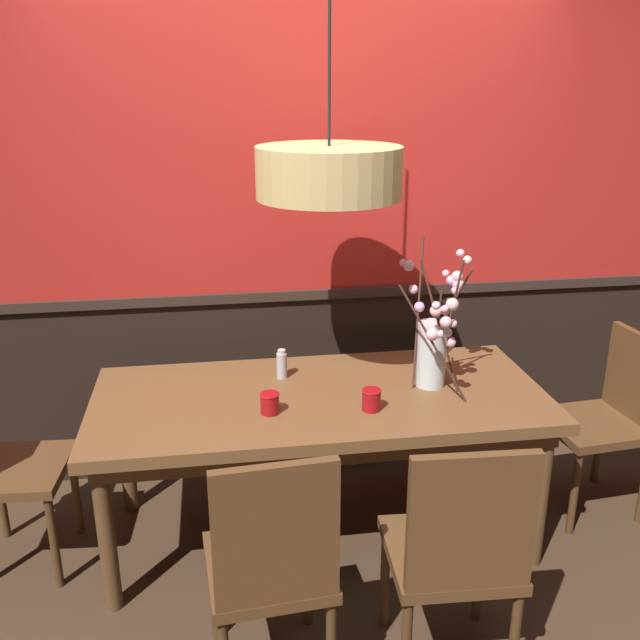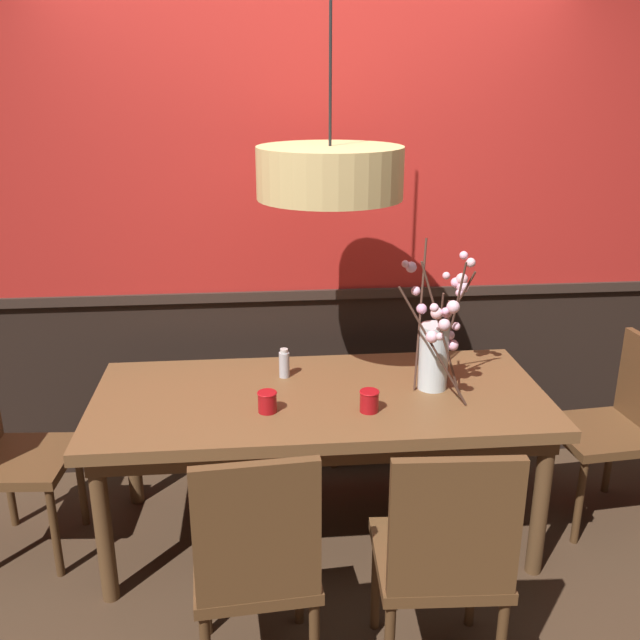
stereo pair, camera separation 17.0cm
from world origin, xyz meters
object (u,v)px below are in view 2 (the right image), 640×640
object	(u,v)px
chair_near_side_right	(444,555)
candle_holder_nearer_center	(369,401)
dining_table	(320,411)
chair_far_side_left	(250,359)
chair_far_side_right	(359,361)
chair_head_east_end	(618,421)
chair_head_west_end	(5,448)
chair_near_side_left	(256,560)
vase_with_blossoms	(436,346)
candle_holder_nearer_edge	(267,402)
pendant_lamp	(330,173)
condiment_bottle	(284,364)

from	to	relation	value
chair_near_side_right	candle_holder_nearer_center	bearing A→B (deg)	101.52
dining_table	chair_far_side_left	size ratio (longest dim) A/B	2.03
chair_far_side_right	chair_near_side_right	distance (m)	1.75
chair_head_east_end	candle_holder_nearer_center	distance (m)	1.28
chair_far_side_right	chair_head_west_end	size ratio (longest dim) A/B	1.01
dining_table	chair_head_east_end	xyz separation A→B (m)	(1.42, 0.03, -0.14)
chair_near_side_left	candle_holder_nearer_center	world-z (taller)	chair_near_side_left
chair_near_side_right	chair_near_side_left	world-z (taller)	chair_near_side_right
dining_table	chair_far_side_left	bearing A→B (deg)	110.14
chair_far_side_left	chair_near_side_left	bearing A→B (deg)	-89.18
chair_far_side_left	vase_with_blossoms	distance (m)	1.26
chair_head_east_end	chair_near_side_right	bearing A→B (deg)	-139.80
candle_holder_nearer_edge	pendant_lamp	bearing A→B (deg)	36.72
chair_head_west_end	chair_near_side_left	distance (m)	1.39
vase_with_blossoms	pendant_lamp	size ratio (longest dim) A/B	0.65
dining_table	condiment_bottle	size ratio (longest dim) A/B	14.33
chair_far_side_left	vase_with_blossoms	world-z (taller)	vase_with_blossoms
pendant_lamp	chair_near_side_left	bearing A→B (deg)	-110.69
vase_with_blossoms	candle_holder_nearer_center	xyz separation A→B (m)	(-0.33, -0.20, -0.16)
chair_head_east_end	pendant_lamp	world-z (taller)	pendant_lamp
dining_table	chair_near_side_right	size ratio (longest dim) A/B	2.05
condiment_bottle	chair_head_east_end	bearing A→B (deg)	-6.33
pendant_lamp	vase_with_blossoms	bearing A→B (deg)	-5.15
candle_holder_nearer_edge	pendant_lamp	xyz separation A→B (m)	(0.28, 0.21, 0.91)
chair_far_side_right	pendant_lamp	distance (m)	1.44
chair_head_east_end	dining_table	bearing A→B (deg)	-178.92
vase_with_blossoms	pendant_lamp	bearing A→B (deg)	174.85
chair_head_east_end	condiment_bottle	bearing A→B (deg)	173.67
chair_far_side_left	condiment_bottle	bearing A→B (deg)	-75.69
chair_far_side_right	pendant_lamp	xyz separation A→B (m)	(-0.26, -0.80, 1.17)
chair_near_side_right	chair_near_side_left	bearing A→B (deg)	175.41
chair_near_side_left	pendant_lamp	bearing A→B (deg)	69.31
chair_near_side_right	pendant_lamp	world-z (taller)	pendant_lamp
candle_holder_nearer_edge	chair_far_side_right	bearing A→B (deg)	61.96
chair_head_west_end	chair_near_side_right	bearing A→B (deg)	-27.86
dining_table	chair_near_side_right	bearing A→B (deg)	-69.58
chair_near_side_left	condiment_bottle	world-z (taller)	chair_near_side_left
chair_near_side_right	chair_far_side_left	bearing A→B (deg)	110.28
chair_near_side_left	candle_holder_nearer_edge	distance (m)	0.74
chair_head_west_end	candle_holder_nearer_edge	xyz separation A→B (m)	(1.15, -0.17, 0.25)
candle_holder_nearer_center	chair_head_east_end	bearing A→B (deg)	9.90
chair_far_side_left	vase_with_blossoms	size ratio (longest dim) A/B	1.46
dining_table	pendant_lamp	distance (m)	1.04
chair_head_east_end	vase_with_blossoms	size ratio (longest dim) A/B	1.35
chair_far_side_right	candle_holder_nearer_center	bearing A→B (deg)	-96.23
chair_near_side_left	condiment_bottle	distance (m)	1.09
candle_holder_nearer_center	pendant_lamp	world-z (taller)	pendant_lamp
chair_far_side_left	chair_near_side_left	distance (m)	1.71
dining_table	pendant_lamp	bearing A→B (deg)	50.82
condiment_bottle	chair_near_side_right	bearing A→B (deg)	-66.28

